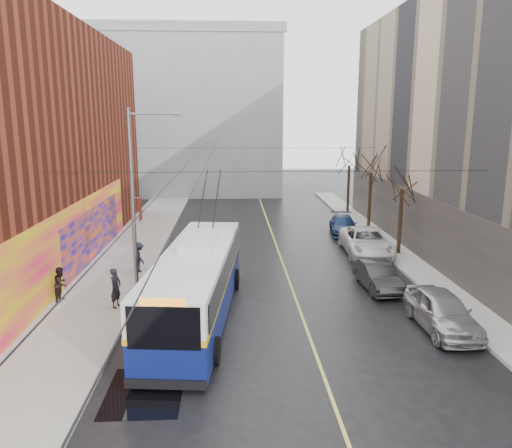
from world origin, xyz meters
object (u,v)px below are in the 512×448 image
at_px(tree_mid, 371,162).
at_px(following_car, 216,243).
at_px(tree_far, 350,157).
at_px(parked_car_c, 366,242).
at_px(pedestrian_c, 139,257).
at_px(streetlight_pole, 136,196).
at_px(pedestrian_a, 116,288).
at_px(parked_car_d, 343,225).
at_px(tree_near, 403,177).
at_px(trolleybus, 197,283).
at_px(parked_car_a, 442,311).
at_px(pedestrian_b, 61,284).
at_px(parked_car_b, 377,276).

distance_m(tree_mid, following_car, 13.91).
bearing_deg(tree_far, tree_mid, -90.00).
height_order(parked_car_c, pedestrian_c, pedestrian_c).
bearing_deg(streetlight_pole, tree_mid, 40.65).
height_order(tree_mid, pedestrian_a, tree_mid).
bearing_deg(parked_car_d, tree_far, 81.46).
xyz_separation_m(streetlight_pole, tree_near, (15.14, 6.00, 0.13)).
relative_size(streetlight_pole, following_car, 1.96).
bearing_deg(trolleybus, parked_car_a, -3.63).
xyz_separation_m(parked_car_a, parked_car_d, (-0.17, 17.33, -0.14)).
height_order(parked_car_d, following_car, following_car).
relative_size(tree_mid, pedestrian_c, 4.05).
relative_size(parked_car_c, following_car, 1.29).
height_order(parked_car_c, parked_car_d, parked_car_c).
xyz_separation_m(streetlight_pole, parked_car_a, (13.14, -5.26, -4.04)).
relative_size(trolleybus, pedestrian_a, 6.90).
height_order(parked_car_a, following_car, parked_car_a).
relative_size(pedestrian_b, pedestrian_c, 0.99).
bearing_deg(parked_car_b, parked_car_c, 76.80).
bearing_deg(pedestrian_c, pedestrian_b, 115.61).
height_order(trolleybus, parked_car_a, trolleybus).
bearing_deg(tree_near, pedestrian_b, -157.99).
bearing_deg(tree_far, tree_near, -90.00).
relative_size(streetlight_pole, parked_car_c, 1.52).
height_order(streetlight_pole, parked_car_d, streetlight_pole).
bearing_deg(pedestrian_a, following_car, -5.74).
bearing_deg(streetlight_pole, tree_far, 52.88).
distance_m(parked_car_a, parked_car_d, 17.33).
bearing_deg(parked_car_a, trolleybus, 169.80).
bearing_deg(tree_mid, tree_near, -90.00).
height_order(pedestrian_b, pedestrian_c, pedestrian_c).
relative_size(tree_far, parked_car_b, 1.60).
bearing_deg(trolleybus, pedestrian_a, 168.56).
distance_m(streetlight_pole, tree_mid, 19.96).
xyz_separation_m(parked_car_d, pedestrian_b, (-16.33, -13.54, 0.30)).
relative_size(trolleybus, parked_car_c, 2.11).
distance_m(following_car, pedestrian_a, 10.04).
bearing_deg(tree_far, parked_car_d, -105.32).
bearing_deg(parked_car_a, pedestrian_c, 148.38).
bearing_deg(parked_car_b, tree_mid, 73.56).
bearing_deg(pedestrian_a, parked_car_c, -38.33).
distance_m(parked_car_a, pedestrian_b, 16.93).
relative_size(trolleybus, parked_car_b, 3.04).
bearing_deg(pedestrian_a, streetlight_pole, 4.88).
bearing_deg(tree_near, pedestrian_a, -151.79).
bearing_deg(parked_car_d, pedestrian_a, -126.32).
xyz_separation_m(tree_far, parked_car_c, (-2.00, -13.69, -4.32)).
relative_size(streetlight_pole, pedestrian_a, 4.97).
distance_m(streetlight_pole, tree_far, 25.09).
distance_m(parked_car_a, pedestrian_c, 15.93).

